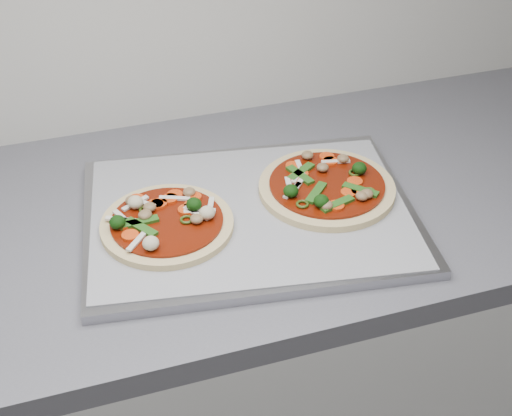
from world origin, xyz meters
name	(u,v)px	position (x,y,z in m)	size (l,w,h in m)	color
base_cabinet	(327,371)	(0.00, 1.30, 0.43)	(3.60, 0.60, 0.86)	silver
countertop	(342,194)	(0.00, 1.30, 0.88)	(3.60, 0.60, 0.04)	slate
baking_tray	(250,216)	(-0.18, 1.25, 0.91)	(0.51, 0.37, 0.02)	#97979D
parchment	(250,211)	(-0.18, 1.25, 0.92)	(0.48, 0.35, 0.00)	#97979D
pizza_left	(166,222)	(-0.31, 1.25, 0.93)	(0.23, 0.23, 0.03)	#DFC082
pizza_right	(327,186)	(-0.05, 1.26, 0.93)	(0.24, 0.24, 0.04)	#DFC082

